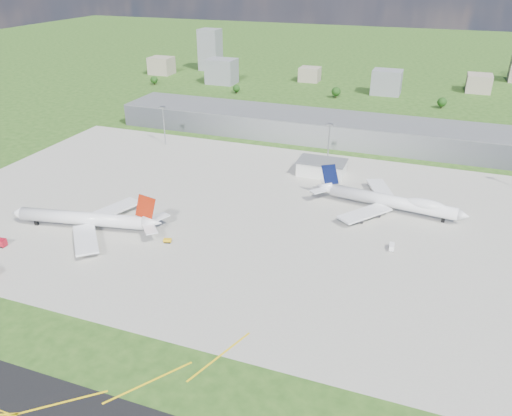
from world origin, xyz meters
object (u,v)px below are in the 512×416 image
(tug_yellow, at_px, (167,241))
(van_white_near, at_px, (392,247))
(airliner_blue_quad, at_px, (392,201))
(airliner_red_twin, at_px, (88,219))

(tug_yellow, height_order, van_white_near, van_white_near)
(airliner_blue_quad, height_order, van_white_near, airliner_blue_quad)
(airliner_red_twin, distance_m, tug_yellow, 39.65)
(airliner_blue_quad, height_order, tug_yellow, airliner_blue_quad)
(airliner_red_twin, height_order, airliner_blue_quad, airliner_red_twin)
(airliner_red_twin, bearing_deg, tug_yellow, 172.14)
(airliner_red_twin, relative_size, airliner_blue_quad, 0.97)
(airliner_blue_quad, bearing_deg, tug_yellow, -136.42)
(airliner_red_twin, xyz_separation_m, airliner_blue_quad, (126.92, 66.43, 0.10))
(airliner_blue_quad, bearing_deg, airliner_red_twin, -145.18)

